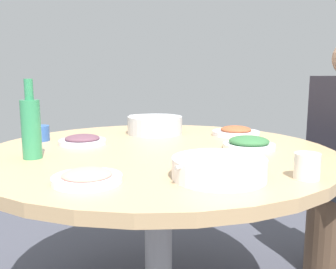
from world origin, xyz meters
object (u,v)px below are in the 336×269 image
(dish_shrimp, at_px, (87,177))
(dish_eggplant, at_px, (82,140))
(tea_cup_near, at_px, (40,133))
(dish_stirfry, at_px, (236,132))
(soup_bowl, at_px, (219,169))
(tea_cup_far, at_px, (307,166))
(rice_bowl, at_px, (155,125))
(green_bottle, at_px, (31,127))
(dish_greens, at_px, (249,143))
(round_dining_table, at_px, (158,170))

(dish_shrimp, relative_size, dish_eggplant, 0.97)
(dish_eggplant, xyz_separation_m, tea_cup_near, (-0.21, 0.07, 0.02))
(dish_shrimp, relative_size, dish_stirfry, 0.85)
(soup_bowl, distance_m, tea_cup_far, 0.25)
(dish_shrimp, bearing_deg, soup_bowl, 9.04)
(dish_eggplant, bearing_deg, rice_bowl, 45.10)
(dish_eggplant, relative_size, green_bottle, 0.71)
(rice_bowl, height_order, tea_cup_far, rice_bowl)
(dish_shrimp, bearing_deg, dish_eggplant, 106.96)
(dish_eggplant, relative_size, dish_greens, 0.96)
(round_dining_table, bearing_deg, dish_stirfry, 43.53)
(dish_stirfry, bearing_deg, dish_greens, -88.02)
(tea_cup_far, bearing_deg, dish_greens, 102.00)
(tea_cup_far, bearing_deg, round_dining_table, 138.32)
(soup_bowl, distance_m, green_bottle, 0.67)
(tea_cup_near, distance_m, tea_cup_far, 1.12)
(green_bottle, bearing_deg, rice_bowl, 55.17)
(green_bottle, bearing_deg, tea_cup_near, 107.47)
(dish_greens, height_order, tea_cup_near, tea_cup_near)
(rice_bowl, relative_size, dish_stirfry, 1.20)
(dish_stirfry, height_order, tea_cup_near, tea_cup_near)
(soup_bowl, distance_m, dish_shrimp, 0.37)
(soup_bowl, height_order, green_bottle, green_bottle)
(dish_shrimp, relative_size, green_bottle, 0.69)
(tea_cup_near, bearing_deg, tea_cup_far, -29.04)
(rice_bowl, bearing_deg, dish_shrimp, -97.96)
(rice_bowl, bearing_deg, dish_stirfry, -4.16)
(green_bottle, height_order, tea_cup_far, green_bottle)
(dish_eggplant, distance_m, green_bottle, 0.30)
(round_dining_table, distance_m, dish_eggplant, 0.35)
(dish_eggplant, bearing_deg, round_dining_table, -13.47)
(rice_bowl, xyz_separation_m, green_bottle, (-0.38, -0.55, 0.07))
(round_dining_table, bearing_deg, dish_shrimp, -108.72)
(rice_bowl, bearing_deg, green_bottle, -124.83)
(soup_bowl, relative_size, tea_cup_far, 3.63)
(round_dining_table, height_order, tea_cup_near, tea_cup_near)
(rice_bowl, bearing_deg, soup_bowl, -72.28)
(rice_bowl, relative_size, tea_cup_far, 3.64)
(green_bottle, bearing_deg, tea_cup_far, -13.56)
(dish_shrimp, xyz_separation_m, tea_cup_near, (-0.37, 0.61, 0.02))
(dish_shrimp, height_order, dish_eggplant, dish_eggplant)
(round_dining_table, bearing_deg, tea_cup_near, 164.86)
(dish_stirfry, bearing_deg, dish_shrimp, -122.43)
(dish_stirfry, height_order, tea_cup_far, tea_cup_far)
(dish_shrimp, relative_size, tea_cup_far, 2.60)
(dish_shrimp, height_order, dish_greens, dish_greens)
(green_bottle, bearing_deg, round_dining_table, 24.03)
(rice_bowl, xyz_separation_m, dish_greens, (0.40, -0.34, -0.02))
(tea_cup_far, bearing_deg, dish_eggplant, 148.29)
(round_dining_table, distance_m, rice_bowl, 0.39)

